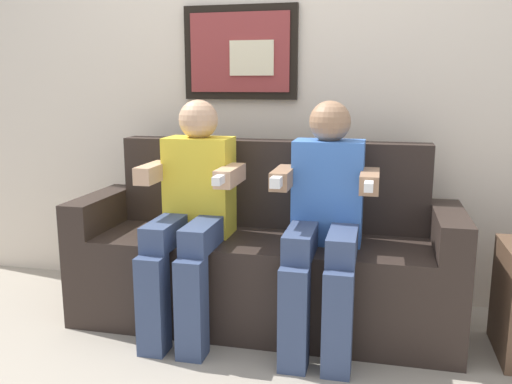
% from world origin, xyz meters
% --- Properties ---
extents(ground_plane, '(5.55, 5.55, 0.00)m').
position_xyz_m(ground_plane, '(0.00, 0.00, 0.00)').
color(ground_plane, '#9E9384').
extents(back_wall_assembly, '(4.27, 0.10, 2.60)m').
position_xyz_m(back_wall_assembly, '(-0.01, 0.76, 1.30)').
color(back_wall_assembly, beige).
rests_on(back_wall_assembly, ground_plane).
extents(couch, '(1.87, 0.58, 0.90)m').
position_xyz_m(couch, '(0.00, 0.33, 0.31)').
color(couch, '#2D231E').
rests_on(couch, ground_plane).
extents(person_on_left, '(0.46, 0.56, 1.11)m').
position_xyz_m(person_on_left, '(-0.31, 0.16, 0.61)').
color(person_on_left, yellow).
rests_on(person_on_left, ground_plane).
extents(person_on_right, '(0.46, 0.56, 1.11)m').
position_xyz_m(person_on_right, '(0.31, 0.16, 0.61)').
color(person_on_right, '#3F72CC').
rests_on(person_on_right, ground_plane).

